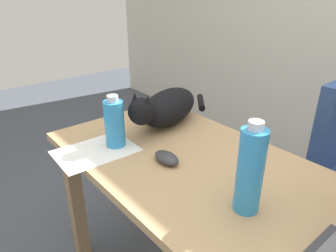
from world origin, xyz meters
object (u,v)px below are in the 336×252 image
at_px(cat, 167,107).
at_px(spray_bottle, 114,123).
at_px(computer_mouse, 167,158).
at_px(water_bottle, 250,170).

distance_m(cat, spray_bottle, 0.29).
bearing_deg(computer_mouse, spray_bottle, -162.39).
xyz_separation_m(cat, spray_bottle, (0.03, -0.29, 0.01)).
xyz_separation_m(water_bottle, spray_bottle, (-0.56, -0.08, -0.03)).
relative_size(computer_mouse, spray_bottle, 0.53).
bearing_deg(spray_bottle, cat, 96.72).
bearing_deg(spray_bottle, computer_mouse, 17.61).
distance_m(computer_mouse, water_bottle, 0.35).
height_order(computer_mouse, water_bottle, water_bottle).
bearing_deg(computer_mouse, water_bottle, 2.14).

